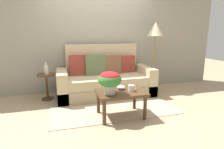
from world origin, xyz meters
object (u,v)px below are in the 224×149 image
coffee_mug (131,88)px  floor_lamp (155,33)px  side_table (46,82)px  snack_bowl (121,87)px  potted_plant (110,80)px  coffee_table (121,95)px  couch (105,79)px  table_vase (46,69)px

coffee_mug → floor_lamp: bearing=49.6°
side_table → coffee_mug: size_ratio=3.97×
coffee_mug → snack_bowl: bearing=136.1°
side_table → coffee_mug: (1.43, -1.26, 0.11)m
potted_plant → coffee_mug: size_ratio=2.65×
coffee_table → coffee_mug: size_ratio=5.70×
side_table → potted_plant: 1.69m
couch → floor_lamp: bearing=1.2°
floor_lamp → table_vase: size_ratio=6.82×
side_table → potted_plant: bearing=-51.3°
potted_plant → snack_bowl: 0.37m
coffee_mug → table_vase: table_vase is taller
couch → coffee_table: (-0.02, -1.24, 0.02)m
couch → table_vase: size_ratio=8.81×
coffee_table → side_table: bearing=135.8°
potted_plant → coffee_mug: bearing=6.3°
side_table → snack_bowl: bearing=-41.0°
couch → floor_lamp: (1.26, 0.03, 1.04)m
table_vase → coffee_mug: bearing=-41.2°
snack_bowl → table_vase: table_vase is taller
couch → table_vase: bearing=-178.7°
side_table → table_vase: table_vase is taller
coffee_table → floor_lamp: floor_lamp is taller
side_table → coffee_table: bearing=-44.2°
side_table → potted_plant: size_ratio=1.50×
potted_plant → snack_bowl: bearing=34.4°
coffee_table → potted_plant: 0.38m
potted_plant → side_table: bearing=128.7°
coffee_table → snack_bowl: snack_bowl is taller
couch → coffee_table: couch is taller
couch → coffee_mug: 1.29m
couch → side_table: 1.28m
couch → potted_plant: bearing=-100.2°
side_table → floor_lamp: floor_lamp is taller
side_table → floor_lamp: 2.73m
coffee_table → coffee_mug: coffee_mug is taller
potted_plant → coffee_mug: (0.39, 0.04, -0.18)m
snack_bowl → coffee_mug: bearing=-43.9°
couch → floor_lamp: 1.64m
floor_lamp → coffee_mug: (-1.10, -1.30, -0.90)m
side_table → snack_bowl: 1.72m
side_table → snack_bowl: (1.30, -1.13, 0.10)m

